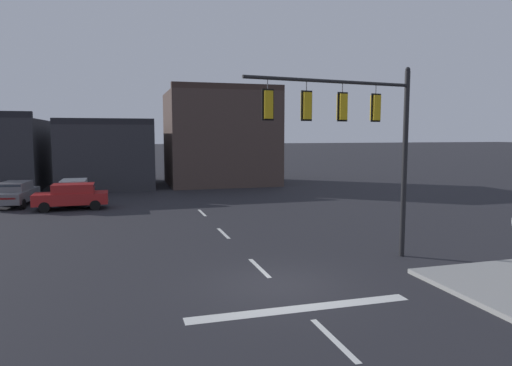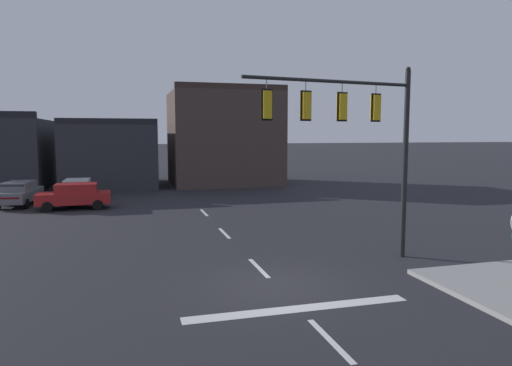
{
  "view_description": "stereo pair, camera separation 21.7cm",
  "coord_description": "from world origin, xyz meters",
  "px_view_note": "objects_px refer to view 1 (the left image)",
  "views": [
    {
      "loc": [
        -4.63,
        -13.4,
        4.76
      ],
      "look_at": [
        0.42,
        3.88,
        2.83
      ],
      "focal_mm": 32.64,
      "sensor_mm": 36.0,
      "label": 1
    },
    {
      "loc": [
        -4.42,
        -13.46,
        4.76
      ],
      "look_at": [
        0.42,
        3.88,
        2.83
      ],
      "focal_mm": 32.64,
      "sensor_mm": 36.0,
      "label": 2
    }
  ],
  "objects_px": {
    "car_lot_nearside": "(74,190)",
    "car_lot_middle": "(16,193)",
    "car_lot_farside": "(72,196)",
    "signal_mast_near_side": "(356,126)"
  },
  "relations": [
    {
      "from": "signal_mast_near_side",
      "to": "car_lot_middle",
      "type": "distance_m",
      "value": 23.91
    },
    {
      "from": "car_lot_nearside",
      "to": "car_lot_middle",
      "type": "height_order",
      "value": "same"
    },
    {
      "from": "signal_mast_near_side",
      "to": "car_lot_nearside",
      "type": "relative_size",
      "value": 1.62
    },
    {
      "from": "car_lot_middle",
      "to": "car_lot_farside",
      "type": "bearing_deg",
      "value": -33.34
    },
    {
      "from": "signal_mast_near_side",
      "to": "car_lot_nearside",
      "type": "xyz_separation_m",
      "value": [
        -11.26,
        18.81,
        -4.18
      ]
    },
    {
      "from": "signal_mast_near_side",
      "to": "car_lot_farside",
      "type": "relative_size",
      "value": 1.62
    },
    {
      "from": "signal_mast_near_side",
      "to": "car_lot_middle",
      "type": "height_order",
      "value": "signal_mast_near_side"
    },
    {
      "from": "car_lot_farside",
      "to": "signal_mast_near_side",
      "type": "bearing_deg",
      "value": -54.94
    },
    {
      "from": "car_lot_middle",
      "to": "car_lot_farside",
      "type": "height_order",
      "value": "same"
    },
    {
      "from": "signal_mast_near_side",
      "to": "car_lot_farside",
      "type": "height_order",
      "value": "signal_mast_near_side"
    }
  ]
}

